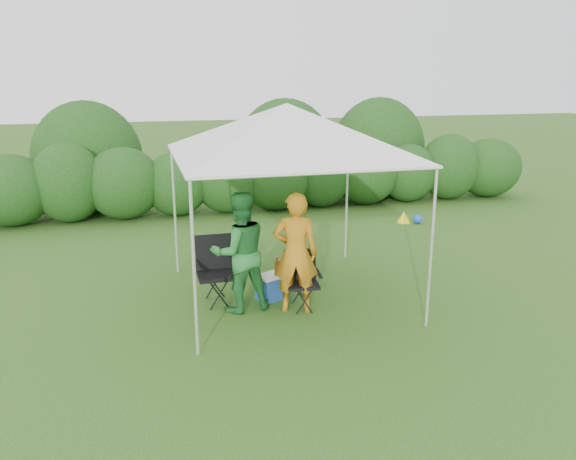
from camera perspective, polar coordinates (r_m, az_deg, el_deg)
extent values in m
plane|color=#355F1D|center=(8.05, 0.84, -7.96)|extent=(70.00, 70.00, 0.00)
ellipsoid|color=#1F4B17|center=(13.59, -26.40, 3.62)|extent=(1.80, 1.53, 1.57)
cylinder|color=#382616|center=(13.72, -26.08, 1.01)|extent=(0.12, 0.12, 0.30)
ellipsoid|color=#1F4B17|center=(13.38, -21.48, 4.49)|extent=(1.57, 1.34, 1.80)
cylinder|color=#382616|center=(13.53, -21.17, 1.38)|extent=(0.12, 0.12, 0.30)
ellipsoid|color=#1F4B17|center=(13.31, -16.37, 4.56)|extent=(1.72, 1.47, 1.65)
cylinder|color=#382616|center=(13.45, -16.15, 1.74)|extent=(0.12, 0.12, 0.30)
ellipsoid|color=#1F4B17|center=(13.35, -11.25, 4.59)|extent=(1.50, 1.28, 1.50)
cylinder|color=#382616|center=(13.47, -11.12, 2.09)|extent=(0.12, 0.12, 0.30)
ellipsoid|color=#1F4B17|center=(13.46, -6.22, 5.37)|extent=(1.65, 1.40, 1.73)
cylinder|color=#382616|center=(13.60, -6.13, 2.41)|extent=(0.12, 0.12, 0.30)
ellipsoid|color=#1F4B17|center=(13.70, -1.29, 5.32)|extent=(1.80, 1.53, 1.57)
cylinder|color=#382616|center=(13.83, -1.28, 2.72)|extent=(0.12, 0.12, 0.30)
ellipsoid|color=#1F4B17|center=(14.01, 3.44, 5.98)|extent=(1.58, 1.34, 1.80)
cylinder|color=#382616|center=(14.15, 3.39, 2.99)|extent=(0.12, 0.12, 0.30)
ellipsoid|color=#1F4B17|center=(14.44, 7.93, 5.85)|extent=(1.72, 1.47, 1.65)
cylinder|color=#382616|center=(14.57, 7.83, 3.23)|extent=(0.12, 0.12, 0.30)
ellipsoid|color=#1F4B17|center=(14.95, 12.13, 5.69)|extent=(1.50, 1.28, 1.50)
cylinder|color=#382616|center=(15.06, 12.00, 3.44)|extent=(0.12, 0.12, 0.30)
ellipsoid|color=#1F4B17|center=(15.51, 16.08, 6.19)|extent=(1.65, 1.40, 1.73)
cylinder|color=#382616|center=(15.63, 15.88, 3.61)|extent=(0.12, 0.12, 0.30)
ellipsoid|color=#1F4B17|center=(16.16, 19.68, 5.98)|extent=(1.80, 1.53, 1.57)
cylinder|color=#382616|center=(16.27, 19.48, 3.76)|extent=(0.12, 0.12, 0.30)
cylinder|color=silver|center=(6.49, -9.52, -4.10)|extent=(0.04, 0.04, 2.10)
cylinder|color=silver|center=(7.37, 14.35, -1.98)|extent=(0.04, 0.04, 2.10)
cylinder|color=silver|center=(9.36, -11.43, 1.88)|extent=(0.04, 0.04, 2.10)
cylinder|color=silver|center=(10.00, 5.99, 2.96)|extent=(0.04, 0.04, 2.10)
cube|color=white|center=(7.94, -0.10, 7.62)|extent=(3.10, 3.10, 0.03)
pyramid|color=white|center=(7.90, -0.11, 10.24)|extent=(3.10, 3.10, 0.70)
cube|color=black|center=(7.91, 1.45, -5.55)|extent=(0.49, 0.46, 0.04)
cube|color=black|center=(8.01, 1.23, -3.46)|extent=(0.46, 0.17, 0.43)
cube|color=black|center=(7.82, -0.22, -4.59)|extent=(0.09, 0.38, 0.03)
cube|color=black|center=(7.90, 3.12, -4.40)|extent=(0.09, 0.38, 0.03)
cylinder|color=black|center=(7.78, 0.30, -7.36)|extent=(0.02, 0.02, 0.36)
cylinder|color=black|center=(7.84, 3.06, -7.19)|extent=(0.02, 0.02, 0.36)
cylinder|color=black|center=(8.13, -0.11, -6.34)|extent=(0.02, 0.02, 0.36)
cylinder|color=black|center=(8.19, 2.52, -6.19)|extent=(0.02, 0.02, 0.36)
cube|color=black|center=(8.13, -7.29, -4.58)|extent=(0.53, 0.49, 0.05)
cube|color=black|center=(8.25, -7.58, -2.19)|extent=(0.53, 0.15, 0.51)
cube|color=black|center=(8.04, -9.28, -3.50)|extent=(0.05, 0.45, 0.03)
cube|color=black|center=(8.11, -5.40, -3.20)|extent=(0.05, 0.45, 0.03)
cylinder|color=black|center=(7.97, -8.61, -6.69)|extent=(0.02, 0.02, 0.43)
cylinder|color=black|center=(8.03, -5.41, -6.42)|extent=(0.02, 0.02, 0.43)
cylinder|color=black|center=(8.39, -8.99, -5.57)|extent=(0.02, 0.02, 0.43)
cylinder|color=black|center=(8.44, -5.94, -5.32)|extent=(0.02, 0.02, 0.43)
imported|color=#C77716|center=(7.69, 0.76, -2.33)|extent=(0.71, 0.56, 1.70)
imported|color=#277733|center=(7.75, -4.91, -2.26)|extent=(0.90, 0.74, 1.69)
cube|color=#234EA0|center=(8.33, -1.60, -5.84)|extent=(0.51, 0.44, 0.34)
cube|color=silver|center=(8.27, -1.61, -4.65)|extent=(0.53, 0.47, 0.03)
cylinder|color=#592D0C|center=(8.20, -1.15, -3.70)|extent=(0.07, 0.07, 0.27)
cone|color=yellow|center=(12.85, 11.68, 1.31)|extent=(0.31, 0.31, 0.26)
sphere|color=blue|center=(12.83, 13.03, 1.08)|extent=(0.20, 0.20, 0.20)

